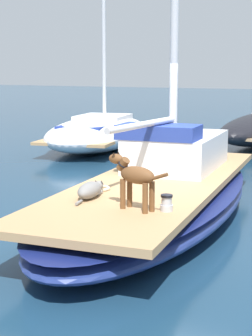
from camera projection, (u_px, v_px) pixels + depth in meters
ground_plane at (156, 220)px, 8.84m from camera, size 120.00×120.00×0.00m
sailboat_main at (156, 200)px, 8.78m from camera, size 3.53×7.52×0.66m
mast_main at (171, 2)px, 8.90m from camera, size 0.14×2.27×6.32m
cabin_house at (175, 149)px, 9.69m from camera, size 1.70×2.40×0.84m
dog_brown at (134, 177)px, 6.80m from camera, size 0.93×0.32×0.70m
dog_grey at (90, 190)px, 7.50m from camera, size 0.38×0.95×0.22m
deck_winch at (167, 203)px, 6.77m from camera, size 0.16×0.16×0.21m
coiled_rope at (99, 188)px, 8.00m from camera, size 0.32×0.32×0.04m
moored_boat_port_side at (99, 132)px, 16.60m from camera, size 3.81×6.08×7.14m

